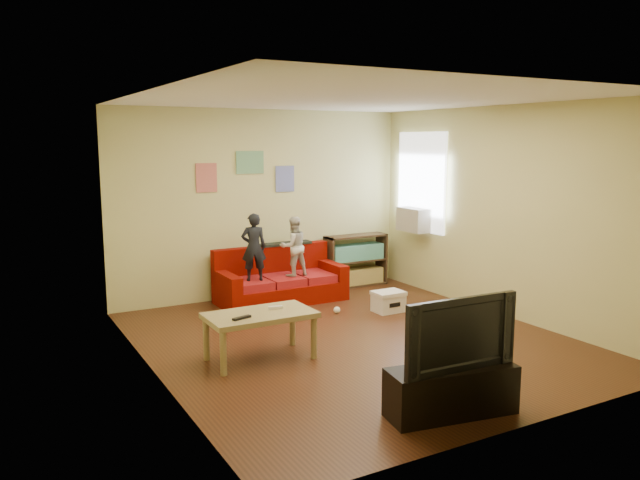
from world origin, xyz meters
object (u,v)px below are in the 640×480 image
sofa (279,282)px  child_b (293,246)px  child_a (254,247)px  file_box (388,301)px  coffee_table (260,319)px  bookshelf (356,263)px  tv_stand (451,391)px  television (453,331)px

sofa → child_b: size_ratio=2.13×
child_a → file_box: size_ratio=2.29×
coffee_table → bookshelf: (2.66, 2.34, -0.07)m
sofa → tv_stand: bearing=-95.2°
tv_stand → television: 0.51m
child_a → bookshelf: (1.90, 0.41, -0.48)m
bookshelf → tv_stand: bookshelf is taller
child_b → file_box: size_ratio=2.09×
child_b → coffee_table: bearing=54.3°
bookshelf → tv_stand: 4.71m
child_a → file_box: bearing=160.1°
sofa → coffee_table: (-1.22, -2.09, 0.16)m
sofa → tv_stand: size_ratio=1.63×
coffee_table → tv_stand: 2.18m
sofa → child_a: bearing=-160.4°
coffee_table → television: 2.19m
bookshelf → file_box: size_ratio=2.50×
sofa → tv_stand: sofa is taller
television → bookshelf: bearing=69.7°
child_a → coffee_table: 2.12m
child_b → coffee_table: size_ratio=0.76×
child_b → file_box: bearing=128.2°
child_a → television: size_ratio=0.87×
sofa → coffee_table: sofa is taller
child_b → tv_stand: bearing=81.9°
child_b → file_box: (0.87, -1.08, -0.65)m
coffee_table → television: television is taller
coffee_table → file_box: size_ratio=2.76×
sofa → tv_stand: 4.11m
child_a → file_box: 1.95m
child_a → child_b: (0.60, 0.00, -0.04)m
child_b → television: bearing=81.9°
coffee_table → tv_stand: (0.84, -2.00, -0.22)m
bookshelf → child_a: bearing=-167.7°
child_b → tv_stand: child_b is taller
child_b → coffee_table: 2.39m
tv_stand → bookshelf: bearing=77.2°
bookshelf → television: 4.72m
file_box → tv_stand: tv_stand is taller
child_a → bookshelf: 2.00m
child_b → bookshelf: child_b is taller
coffee_table → file_box: (2.23, 0.85, -0.29)m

